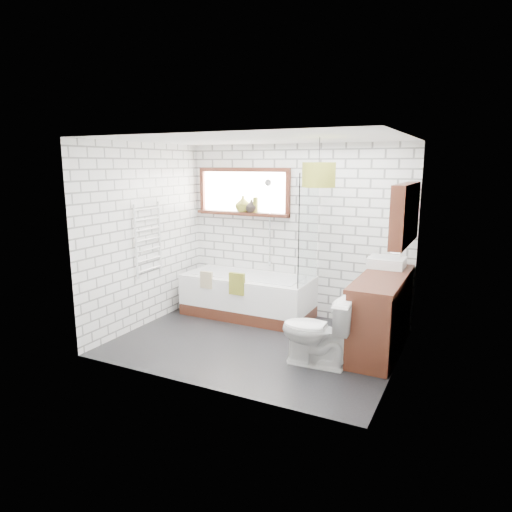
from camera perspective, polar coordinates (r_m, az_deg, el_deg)
The scene contains 22 objects.
floor at distance 5.88m, azimuth 0.05°, elevation -10.78°, with size 3.40×2.60×0.01m, color black.
ceiling at distance 5.45m, azimuth 0.05°, elevation 14.47°, with size 3.40×2.60×0.01m, color white.
wall_back at distance 6.70m, azimuth 5.02°, elevation 3.11°, with size 3.40×0.01×2.50m, color white.
wall_front at distance 4.42m, azimuth -7.49°, elevation -1.31°, with size 3.40×0.01×2.50m, color white.
wall_left at distance 6.45m, azimuth -13.66°, elevation 2.51°, with size 0.01×2.60×2.50m, color white.
wall_right at distance 5.02m, azimuth 17.77°, elevation -0.22°, with size 0.01×2.60×2.50m, color white.
window at distance 6.96m, azimuth -1.63°, elevation 8.01°, with size 1.52×0.16×0.68m, color #39180F.
towel_radiator at distance 6.43m, azimuth -13.33°, elevation 2.04°, with size 0.06×0.52×1.00m, color white.
mirror_cabinet at distance 5.56m, azimuth 18.12°, elevation 5.02°, with size 0.16×1.20×0.70m, color #39180F.
shower_riser at distance 6.80m, azimuth 1.75°, elevation 4.12°, with size 0.02×0.02×1.30m, color silver.
bathtub at distance 6.77m, azimuth -1.02°, elevation -4.97°, with size 1.88×0.83×0.61m, color white.
shower_screen at distance 6.18m, azimuth 6.57°, elevation 3.39°, with size 0.02×0.72×1.50m, color white.
towel_green at distance 6.32m, azimuth -2.40°, elevation -3.50°, with size 0.23×0.06×0.31m, color olive.
towel_beige at distance 6.56m, azimuth -6.21°, elevation -2.98°, with size 0.19×0.05×0.24m, color tan.
vanity at distance 5.73m, azimuth 15.44°, elevation -6.87°, with size 0.52×1.60×0.92m, color #39180F.
basin at distance 6.06m, azimuth 16.02°, elevation -0.77°, with size 0.45×0.39×0.13m, color white.
tap at distance 6.02m, azimuth 17.55°, elevation -0.35°, with size 0.03×0.03×0.15m, color silver.
toilet at distance 5.17m, azimuth 7.53°, elevation -9.28°, with size 0.78×0.45×0.80m, color white.
vase_olive at distance 6.94m, azimuth -1.64°, elevation 6.37°, with size 0.24×0.24×0.25m, color olive.
vase_dark at distance 6.88m, azimuth -0.59°, elevation 6.12°, with size 0.19×0.19×0.20m, color black.
bottle at distance 6.85m, azimuth -0.08°, elevation 6.23°, with size 0.07×0.07×0.23m, color olive.
pendant at distance 5.10m, azimuth 7.86°, elevation 10.02°, with size 0.37×0.37×0.27m, color olive.
Camera 1 is at (2.41, -4.87, 2.22)m, focal length 32.00 mm.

